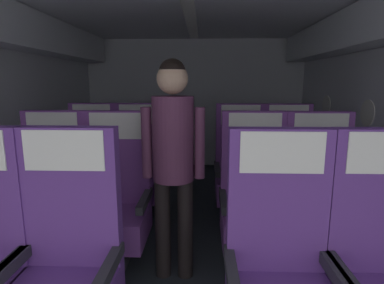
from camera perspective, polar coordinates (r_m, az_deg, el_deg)
ground at (r=2.94m, az=-1.00°, el=-17.54°), size 3.79×5.61×0.02m
fuselage_shell at (r=2.86m, az=-0.78°, el=13.69°), size 3.67×5.26×2.13m
seat_a_left_aisle at (r=1.77m, az=-22.22°, el=-20.80°), size 0.52×0.50×1.17m
seat_a_right_window at (r=1.67m, az=15.84°, el=-22.41°), size 0.52×0.50×1.17m
seat_b_left_window at (r=2.68m, az=-24.08°, el=-9.80°), size 0.52×0.50×1.17m
seat_b_left_aisle at (r=2.50m, az=-13.76°, el=-10.70°), size 0.52×0.50×1.17m
seat_b_right_aisle at (r=2.57m, az=22.27°, el=-10.58°), size 0.52×0.50×1.17m
seat_b_right_window at (r=2.46m, az=11.27°, el=-10.95°), size 0.52×0.50×1.17m
seat_c_left_window at (r=3.46m, az=-17.83°, el=-4.82°), size 0.52×0.50×1.17m
seat_c_left_aisle at (r=3.32m, az=-9.82°, el=-5.12°), size 0.52×0.50×1.17m
seat_c_right_aisle at (r=3.35m, az=17.08°, el=-5.28°), size 0.52×0.50×1.17m
seat_c_right_window at (r=3.25m, az=8.77°, el=-5.41°), size 0.52×0.50×1.17m
flight_attendant at (r=2.12m, az=-3.47°, el=-1.30°), size 0.43×0.28×1.54m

